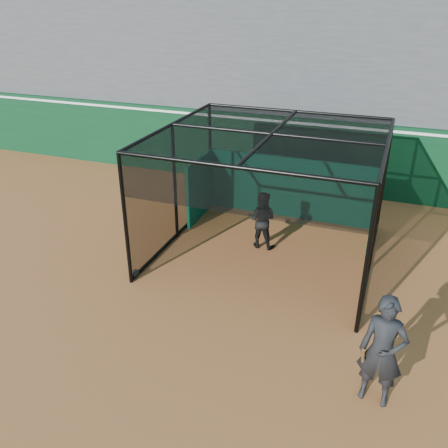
% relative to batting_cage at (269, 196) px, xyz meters
% --- Properties ---
extents(ground, '(120.00, 120.00, 0.00)m').
position_rel_batting_cage_xyz_m(ground, '(-1.09, -3.48, -1.62)').
color(ground, brown).
rests_on(ground, ground).
extents(outfield_wall, '(50.00, 0.50, 2.50)m').
position_rel_batting_cage_xyz_m(outfield_wall, '(-1.09, 5.02, -0.33)').
color(outfield_wall, '#09361A').
rests_on(outfield_wall, ground).
extents(grandstand, '(50.00, 7.85, 8.95)m').
position_rel_batting_cage_xyz_m(grandstand, '(-1.09, 8.79, 2.86)').
color(grandstand, '#4C4C4F').
rests_on(grandstand, ground).
extents(batting_cage, '(5.40, 5.20, 3.24)m').
position_rel_batting_cage_xyz_m(batting_cage, '(0.00, 0.00, 0.00)').
color(batting_cage, black).
rests_on(batting_cage, ground).
extents(batter, '(0.78, 0.61, 1.59)m').
position_rel_batting_cage_xyz_m(batter, '(-0.24, 0.27, -0.82)').
color(batter, black).
rests_on(batter, ground).
extents(on_deck_player, '(0.79, 0.56, 2.05)m').
position_rel_batting_cage_xyz_m(on_deck_player, '(3.14, -4.29, -0.59)').
color(on_deck_player, black).
rests_on(on_deck_player, ground).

